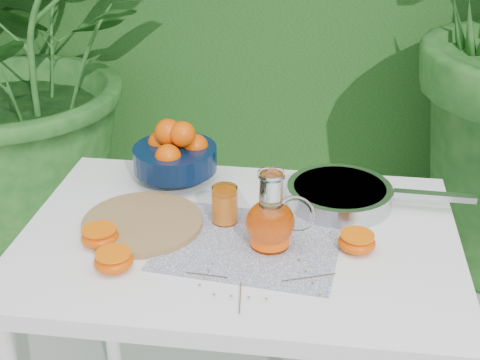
# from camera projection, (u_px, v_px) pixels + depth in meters

# --- Properties ---
(potted_plant_left) EXTENTS (2.18, 2.18, 1.59)m
(potted_plant_left) POSITION_uv_depth(u_px,v_px,m) (17.00, 52.00, 2.68)
(potted_plant_left) COLOR #1B4F1B
(potted_plant_left) RESTS_ON ground
(white_table) EXTENTS (1.00, 0.70, 0.75)m
(white_table) POSITION_uv_depth(u_px,v_px,m) (239.00, 264.00, 1.57)
(white_table) COLOR white
(white_table) RESTS_ON ground
(placemat) EXTENTS (0.42, 0.35, 0.00)m
(placemat) POSITION_uv_depth(u_px,v_px,m) (249.00, 244.00, 1.49)
(placemat) COLOR #0C1348
(placemat) RESTS_ON white_table
(cutting_board) EXTENTS (0.30, 0.30, 0.02)m
(cutting_board) POSITION_uv_depth(u_px,v_px,m) (143.00, 223.00, 1.56)
(cutting_board) COLOR olive
(cutting_board) RESTS_ON white_table
(fruit_bowl) EXTENTS (0.24, 0.24, 0.17)m
(fruit_bowl) POSITION_uv_depth(u_px,v_px,m) (175.00, 153.00, 1.74)
(fruit_bowl) COLOR black
(fruit_bowl) RESTS_ON white_table
(juice_pitcher) EXTENTS (0.16, 0.13, 0.18)m
(juice_pitcher) POSITION_uv_depth(u_px,v_px,m) (271.00, 221.00, 1.46)
(juice_pitcher) COLOR white
(juice_pitcher) RESTS_ON white_table
(juice_tumbler) EXTENTS (0.07, 0.07, 0.09)m
(juice_tumbler) POSITION_uv_depth(u_px,v_px,m) (225.00, 205.00, 1.56)
(juice_tumbler) COLOR white
(juice_tumbler) RESTS_ON white_table
(saute_pan) EXTENTS (0.46, 0.27, 0.05)m
(saute_pan) POSITION_uv_depth(u_px,v_px,m) (341.00, 194.00, 1.65)
(saute_pan) COLOR #ADADB1
(saute_pan) RESTS_ON white_table
(orange_halves) EXTENTS (0.68, 0.25, 0.04)m
(orange_halves) POSITION_uv_depth(u_px,v_px,m) (191.00, 246.00, 1.45)
(orange_halves) COLOR #D05902
(orange_halves) RESTS_ON white_table
(thyme_sprigs) EXTENTS (0.31, 0.20, 0.01)m
(thyme_sprigs) POSITION_uv_depth(u_px,v_px,m) (254.00, 282.00, 1.35)
(thyme_sprigs) COLOR brown
(thyme_sprigs) RESTS_ON white_table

